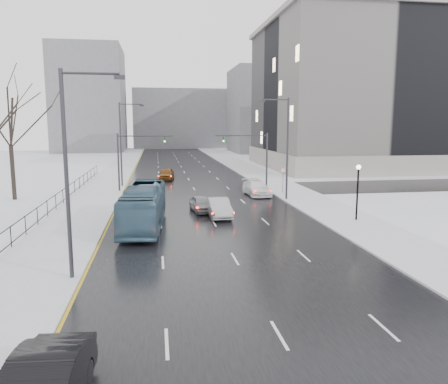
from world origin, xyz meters
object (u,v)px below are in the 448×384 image
tree_park_e (15,201)px  streetlight_l_far (123,140)px  no_uturn_sign (283,173)px  sedan_right_far (256,188)px  sedan_right_near (219,208)px  sedan_center_far (166,174)px  bus (144,207)px  mast_signal_left (128,155)px  lamppost_r_mid (358,184)px  streetlight_r_mid (285,144)px  streetlight_l_near (71,165)px  sedan_center_near (201,204)px  mast_signal_right (258,154)px

tree_park_e → streetlight_l_far: streetlight_l_far is taller
no_uturn_sign → sedan_right_far: size_ratio=0.51×
no_uturn_sign → sedan_right_far: no_uturn_sign is taller
sedan_right_near → sedan_center_far: sedan_center_far is taller
bus → sedan_right_near: (5.88, 2.63, -0.75)m
streetlight_l_far → mast_signal_left: size_ratio=1.54×
lamppost_r_mid → sedan_right_near: lamppost_r_mid is taller
streetlight_r_mid → mast_signal_left: 17.50m
sedan_right_far → sedan_center_far: (-9.12, 14.54, 0.02)m
streetlight_l_near → sedan_right_near: (8.83, 13.20, -4.81)m
streetlight_r_mid → sedan_center_near: size_ratio=2.49×
streetlight_l_far → mast_signal_left: bearing=-78.1°
mast_signal_left → bus: (2.11, -17.43, -2.55)m
mast_signal_left → sedan_right_far: (13.46, -4.59, -3.29)m
sedan_center_far → sedan_right_far: bearing=-51.1°
sedan_center_near → sedan_center_far: size_ratio=0.86×
streetlight_l_near → bus: (2.95, 10.57, -4.06)m
streetlight_l_far → sedan_right_near: bearing=-64.8°
streetlight_l_far → sedan_center_near: streetlight_l_far is taller
streetlight_r_mid → mast_signal_left: bearing=152.7°
lamppost_r_mid → no_uturn_sign: lamppost_r_mid is taller
streetlight_r_mid → streetlight_l_far: bearing=143.7°
sedan_right_near → bus: bearing=-157.1°
bus → sedan_right_far: (11.36, 12.84, -0.75)m
no_uturn_sign → sedan_center_near: no_uturn_sign is taller
streetlight_l_far → no_uturn_sign: 19.41m
lamppost_r_mid → mast_signal_right: bearing=101.5°
streetlight_r_mid → sedan_center_near: (-8.67, -4.44, -4.89)m
tree_park_e → sedan_center_near: bearing=-25.5°
streetlight_r_mid → sedan_center_far: bearing=121.9°
mast_signal_right → bus: size_ratio=0.60×
streetlight_r_mid → streetlight_l_far: same height
tree_park_e → sedan_right_far: tree_park_e is taller
tree_park_e → sedan_right_near: tree_park_e is taller
streetlight_r_mid → streetlight_l_near: 25.82m
lamppost_r_mid → streetlight_l_far: bearing=131.1°
streetlight_r_mid → bus: 16.87m
lamppost_r_mid → mast_signal_right: mast_signal_right is taller
streetlight_l_near → sedan_right_far: 27.85m
tree_park_e → sedan_right_near: 21.75m
streetlight_l_far → mast_signal_right: 16.07m
tree_park_e → no_uturn_sign: size_ratio=5.00×
lamppost_r_mid → bus: size_ratio=0.39×
sedan_right_far → no_uturn_sign: bearing=6.9°
mast_signal_right → mast_signal_left: bearing=180.0°
streetlight_r_mid → tree_park_e: bearing=171.4°
streetlight_r_mid → streetlight_l_near: bearing=-129.2°
lamppost_r_mid → bus: (-16.22, 0.57, -1.38)m
streetlight_l_far → sedan_right_near: 21.32m
sedan_right_near → sedan_right_far: bearing=60.5°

